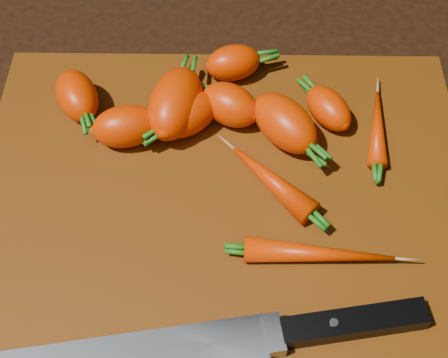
{
  "coord_description": "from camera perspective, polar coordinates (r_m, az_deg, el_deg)",
  "views": [
    {
      "loc": [
        0.0,
        -0.33,
        0.53
      ],
      "look_at": [
        0.0,
        0.01,
        0.03
      ],
      "focal_mm": 50.0,
      "sensor_mm": 36.0,
      "label": 1
    }
  ],
  "objects": [
    {
      "name": "carrot_8",
      "position": [
        0.58,
        8.71,
        -6.78
      ],
      "size": [
        0.14,
        0.03,
        0.02
      ],
      "primitive_type": "ellipsoid",
      "rotation": [
        0.0,
        0.0,
        -0.06
      ],
      "color": "#E43200",
      "rests_on": "cutting_board"
    },
    {
      "name": "ground",
      "position": [
        0.63,
        -0.01,
        -2.53
      ],
      "size": [
        2.0,
        2.0,
        0.01
      ],
      "primitive_type": "cube",
      "color": "black"
    },
    {
      "name": "carrot_9",
      "position": [
        0.62,
        4.34,
        -0.14
      ],
      "size": [
        0.09,
        0.1,
        0.03
      ],
      "primitive_type": "ellipsoid",
      "rotation": [
        0.0,
        0.0,
        2.33
      ],
      "color": "#E43200",
      "rests_on": "cutting_board"
    },
    {
      "name": "carrot_4",
      "position": [
        0.66,
        -3.32,
        5.89
      ],
      "size": [
        0.08,
        0.08,
        0.04
      ],
      "primitive_type": "ellipsoid",
      "rotation": [
        0.0,
        0.0,
        3.8
      ],
      "color": "#E43200",
      "rests_on": "cutting_board"
    },
    {
      "name": "cutting_board",
      "position": [
        0.63,
        -0.01,
        -2.0
      ],
      "size": [
        0.5,
        0.4,
        0.01
      ],
      "primitive_type": "cube",
      "color": "#502707",
      "rests_on": "ground"
    },
    {
      "name": "carrot_10",
      "position": [
        0.69,
        -13.31,
        7.43
      ],
      "size": [
        0.07,
        0.08,
        0.04
      ],
      "primitive_type": "ellipsoid",
      "rotation": [
        0.0,
        0.0,
        5.15
      ],
      "color": "#E43200",
      "rests_on": "cutting_board"
    },
    {
      "name": "carrot_2",
      "position": [
        0.65,
        5.59,
        5.12
      ],
      "size": [
        0.09,
        0.1,
        0.05
      ],
      "primitive_type": "ellipsoid",
      "rotation": [
        0.0,
        0.0,
        -0.89
      ],
      "color": "#E43200",
      "rests_on": "cutting_board"
    },
    {
      "name": "carrot_7",
      "position": [
        0.68,
        13.85,
        4.64
      ],
      "size": [
        0.03,
        0.1,
        0.02
      ],
      "primitive_type": "ellipsoid",
      "rotation": [
        0.0,
        0.0,
        1.44
      ],
      "color": "#E43200",
      "rests_on": "cutting_board"
    },
    {
      "name": "knife",
      "position": [
        0.54,
        -5.76,
        -15.44
      ],
      "size": [
        0.36,
        0.09,
        0.02
      ],
      "rotation": [
        0.0,
        0.0,
        0.16
      ],
      "color": "gray",
      "rests_on": "cutting_board"
    },
    {
      "name": "carrot_6",
      "position": [
        0.68,
        9.53,
        6.4
      ],
      "size": [
        0.06,
        0.07,
        0.04
      ],
      "primitive_type": "ellipsoid",
      "rotation": [
        0.0,
        0.0,
        2.15
      ],
      "color": "#E43200",
      "rests_on": "cutting_board"
    },
    {
      "name": "carrot_3",
      "position": [
        0.66,
        -4.45,
        6.93
      ],
      "size": [
        0.07,
        0.1,
        0.05
      ],
      "primitive_type": "ellipsoid",
      "rotation": [
        0.0,
        0.0,
        1.35
      ],
      "color": "#E43200",
      "rests_on": "cutting_board"
    },
    {
      "name": "carrot_1",
      "position": [
        0.66,
        0.52,
        6.81
      ],
      "size": [
        0.08,
        0.07,
        0.04
      ],
      "primitive_type": "ellipsoid",
      "rotation": [
        0.0,
        0.0,
        2.58
      ],
      "color": "#E43200",
      "rests_on": "cutting_board"
    },
    {
      "name": "carrot_5",
      "position": [
        0.71,
        0.84,
        10.57
      ],
      "size": [
        0.07,
        0.05,
        0.04
      ],
      "primitive_type": "ellipsoid",
      "rotation": [
        0.0,
        0.0,
        0.25
      ],
      "color": "#E43200",
      "rests_on": "cutting_board"
    },
    {
      "name": "carrot_0",
      "position": [
        0.65,
        -8.99,
        4.77
      ],
      "size": [
        0.08,
        0.06,
        0.04
      ],
      "primitive_type": "ellipsoid",
      "rotation": [
        0.0,
        0.0,
        0.22
      ],
      "color": "#E43200",
      "rests_on": "cutting_board"
    }
  ]
}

